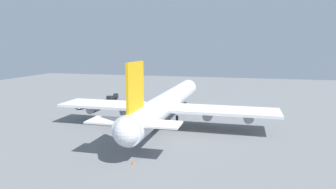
{
  "coord_description": "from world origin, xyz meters",
  "views": [
    {
      "loc": [
        -80.61,
        -20.65,
        21.93
      ],
      "look_at": [
        0.0,
        0.0,
        8.52
      ],
      "focal_mm": 32.29,
      "sensor_mm": 36.0,
      "label": 1
    }
  ],
  "objects_px": {
    "fuel_truck": "(113,97)",
    "cargo_airplane": "(168,103)",
    "safety_cone_tail": "(133,162)",
    "cargo_loader": "(83,106)",
    "safety_cone_nose": "(195,104)"
  },
  "relations": [
    {
      "from": "cargo_loader",
      "to": "safety_cone_nose",
      "type": "height_order",
      "value": "cargo_loader"
    },
    {
      "from": "cargo_airplane",
      "to": "safety_cone_nose",
      "type": "relative_size",
      "value": 121.26
    },
    {
      "from": "fuel_truck",
      "to": "safety_cone_nose",
      "type": "distance_m",
      "value": 35.16
    },
    {
      "from": "cargo_airplane",
      "to": "safety_cone_tail",
      "type": "relative_size",
      "value": 88.04
    },
    {
      "from": "cargo_loader",
      "to": "safety_cone_nose",
      "type": "distance_m",
      "value": 41.07
    },
    {
      "from": "cargo_loader",
      "to": "safety_cone_tail",
      "type": "relative_size",
      "value": 6.21
    },
    {
      "from": "cargo_loader",
      "to": "safety_cone_nose",
      "type": "relative_size",
      "value": 8.56
    },
    {
      "from": "cargo_airplane",
      "to": "cargo_loader",
      "type": "xyz_separation_m",
      "value": [
        13.12,
        34.25,
        -5.16
      ]
    },
    {
      "from": "fuel_truck",
      "to": "cargo_airplane",
      "type": "bearing_deg",
      "value": -136.52
    },
    {
      "from": "cargo_airplane",
      "to": "fuel_truck",
      "type": "bearing_deg",
      "value": 43.48
    },
    {
      "from": "cargo_airplane",
      "to": "cargo_loader",
      "type": "relative_size",
      "value": 14.17
    },
    {
      "from": "cargo_airplane",
      "to": "safety_cone_nose",
      "type": "xyz_separation_m",
      "value": [
        30.46,
        -2.96,
        -5.96
      ]
    },
    {
      "from": "safety_cone_nose",
      "to": "cargo_loader",
      "type": "bearing_deg",
      "value": 114.98
    },
    {
      "from": "safety_cone_nose",
      "to": "safety_cone_tail",
      "type": "bearing_deg",
      "value": 178.1
    },
    {
      "from": "safety_cone_nose",
      "to": "fuel_truck",
      "type": "bearing_deg",
      "value": 84.58
    }
  ]
}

